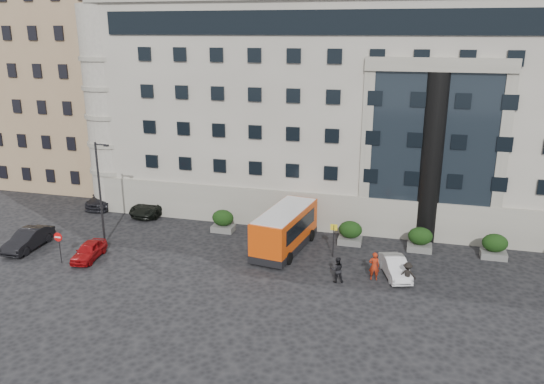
{
  "coord_description": "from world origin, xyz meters",
  "views": [
    {
      "loc": [
        10.32,
        -30.56,
        15.86
      ],
      "look_at": [
        1.24,
        3.72,
        5.0
      ],
      "focal_mm": 35.0,
      "sensor_mm": 36.0,
      "label": 1
    }
  ],
  "objects_px": {
    "parked_car_b": "(28,239)",
    "pedestrian_a": "(374,266)",
    "hedge_e": "(495,246)",
    "bus_stop_sign": "(334,235)",
    "minibus": "(285,228)",
    "pedestrian_c": "(407,275)",
    "parked_car_c": "(107,197)",
    "white_taxi": "(395,267)",
    "no_entry_sign": "(59,242)",
    "parked_car_d": "(155,205)",
    "hedge_c": "(350,233)",
    "hedge_a": "(223,221)",
    "street_lamp": "(100,190)",
    "red_truck": "(156,179)",
    "hedge_d": "(420,239)",
    "parked_car_a": "(89,251)",
    "hedge_b": "(285,226)",
    "pedestrian_b": "(337,270)"
  },
  "relations": [
    {
      "from": "parked_car_b",
      "to": "pedestrian_a",
      "type": "bearing_deg",
      "value": 0.92
    },
    {
      "from": "hedge_e",
      "to": "bus_stop_sign",
      "type": "height_order",
      "value": "bus_stop_sign"
    },
    {
      "from": "minibus",
      "to": "pedestrian_c",
      "type": "relative_size",
      "value": 4.6
    },
    {
      "from": "parked_car_c",
      "to": "white_taxi",
      "type": "bearing_deg",
      "value": -23.18
    },
    {
      "from": "no_entry_sign",
      "to": "parked_car_d",
      "type": "relative_size",
      "value": 0.42
    },
    {
      "from": "white_taxi",
      "to": "pedestrian_a",
      "type": "relative_size",
      "value": 2.01
    },
    {
      "from": "pedestrian_a",
      "to": "hedge_c",
      "type": "bearing_deg",
      "value": -76.29
    },
    {
      "from": "hedge_a",
      "to": "no_entry_sign",
      "type": "height_order",
      "value": "no_entry_sign"
    },
    {
      "from": "hedge_a",
      "to": "pedestrian_a",
      "type": "xyz_separation_m",
      "value": [
        12.66,
        -5.77,
        0.04
      ]
    },
    {
      "from": "street_lamp",
      "to": "parked_car_d",
      "type": "relative_size",
      "value": 1.46
    },
    {
      "from": "hedge_c",
      "to": "red_truck",
      "type": "distance_m",
      "value": 21.88
    },
    {
      "from": "minibus",
      "to": "parked_car_c",
      "type": "distance_m",
      "value": 19.75
    },
    {
      "from": "hedge_e",
      "to": "parked_car_b",
      "type": "height_order",
      "value": "hedge_e"
    },
    {
      "from": "hedge_d",
      "to": "no_entry_sign",
      "type": "distance_m",
      "value": 26.15
    },
    {
      "from": "hedge_d",
      "to": "parked_car_a",
      "type": "relative_size",
      "value": 0.5
    },
    {
      "from": "hedge_b",
      "to": "parked_car_c",
      "type": "bearing_deg",
      "value": 168.49
    },
    {
      "from": "parked_car_b",
      "to": "pedestrian_b",
      "type": "xyz_separation_m",
      "value": [
        23.35,
        0.39,
        0.13
      ]
    },
    {
      "from": "no_entry_sign",
      "to": "pedestrian_c",
      "type": "height_order",
      "value": "no_entry_sign"
    },
    {
      "from": "minibus",
      "to": "parked_car_b",
      "type": "bearing_deg",
      "value": -157.16
    },
    {
      "from": "hedge_b",
      "to": "pedestrian_a",
      "type": "distance_m",
      "value": 9.43
    },
    {
      "from": "red_truck",
      "to": "pedestrian_c",
      "type": "relative_size",
      "value": 3.38
    },
    {
      "from": "red_truck",
      "to": "white_taxi",
      "type": "height_order",
      "value": "red_truck"
    },
    {
      "from": "hedge_a",
      "to": "parked_car_b",
      "type": "relative_size",
      "value": 0.41
    },
    {
      "from": "hedge_d",
      "to": "parked_car_d",
      "type": "bearing_deg",
      "value": 173.12
    },
    {
      "from": "hedge_b",
      "to": "hedge_c",
      "type": "height_order",
      "value": "same"
    },
    {
      "from": "hedge_a",
      "to": "white_taxi",
      "type": "height_order",
      "value": "hedge_a"
    },
    {
      "from": "hedge_e",
      "to": "pedestrian_b",
      "type": "bearing_deg",
      "value": -147.18
    },
    {
      "from": "street_lamp",
      "to": "pedestrian_b",
      "type": "bearing_deg",
      "value": -6.06
    },
    {
      "from": "red_truck",
      "to": "white_taxi",
      "type": "relative_size",
      "value": 1.46
    },
    {
      "from": "hedge_c",
      "to": "white_taxi",
      "type": "distance_m",
      "value": 6.06
    },
    {
      "from": "hedge_b",
      "to": "parked_car_a",
      "type": "height_order",
      "value": "hedge_b"
    },
    {
      "from": "hedge_c",
      "to": "white_taxi",
      "type": "height_order",
      "value": "hedge_c"
    },
    {
      "from": "minibus",
      "to": "pedestrian_b",
      "type": "xyz_separation_m",
      "value": [
        4.57,
        -4.39,
        -0.84
      ]
    },
    {
      "from": "street_lamp",
      "to": "pedestrian_b",
      "type": "distance_m",
      "value": 18.72
    },
    {
      "from": "hedge_b",
      "to": "bus_stop_sign",
      "type": "distance_m",
      "value": 5.19
    },
    {
      "from": "parked_car_a",
      "to": "parked_car_b",
      "type": "bearing_deg",
      "value": 167.51
    },
    {
      "from": "no_entry_sign",
      "to": "bus_stop_sign",
      "type": "bearing_deg",
      "value": 18.08
    },
    {
      "from": "bus_stop_sign",
      "to": "minibus",
      "type": "bearing_deg",
      "value": 173.06
    },
    {
      "from": "hedge_a",
      "to": "no_entry_sign",
      "type": "xyz_separation_m",
      "value": [
        -9.0,
        -8.84,
        0.72
      ]
    },
    {
      "from": "minibus",
      "to": "street_lamp",
      "type": "bearing_deg",
      "value": -161.33
    },
    {
      "from": "hedge_e",
      "to": "pedestrian_a",
      "type": "bearing_deg",
      "value": -144.69
    },
    {
      "from": "street_lamp",
      "to": "parked_car_c",
      "type": "distance_m",
      "value": 10.52
    },
    {
      "from": "parked_car_b",
      "to": "white_taxi",
      "type": "distance_m",
      "value": 27.1
    },
    {
      "from": "red_truck",
      "to": "pedestrian_c",
      "type": "bearing_deg",
      "value": -29.68
    },
    {
      "from": "red_truck",
      "to": "parked_car_b",
      "type": "relative_size",
      "value": 1.26
    },
    {
      "from": "hedge_c",
      "to": "parked_car_a",
      "type": "bearing_deg",
      "value": -156.88
    },
    {
      "from": "no_entry_sign",
      "to": "parked_car_c",
      "type": "bearing_deg",
      "value": 107.68
    },
    {
      "from": "hedge_c",
      "to": "street_lamp",
      "type": "xyz_separation_m",
      "value": [
        -18.34,
        -4.8,
        3.44
      ]
    },
    {
      "from": "street_lamp",
      "to": "parked_car_b",
      "type": "distance_m",
      "value": 6.65
    },
    {
      "from": "parked_car_b",
      "to": "pedestrian_c",
      "type": "bearing_deg",
      "value": -0.29
    }
  ]
}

